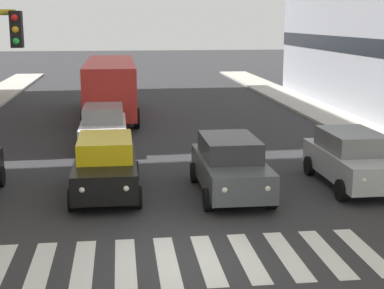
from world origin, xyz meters
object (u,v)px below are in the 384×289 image
(car_1, at_px, (230,165))
(car_row2_0, at_px, (104,127))
(car_2, at_px, (106,165))
(car_0, at_px, (352,158))
(bus_behind_traffic, at_px, (111,82))

(car_1, xyz_separation_m, car_row2_0, (3.92, -6.95, 0.00))
(car_2, bearing_deg, car_0, 179.55)
(car_1, relative_size, car_2, 1.00)
(car_row2_0, relative_size, bus_behind_traffic, 0.42)
(car_0, height_order, car_1, same)
(car_2, relative_size, car_row2_0, 1.00)
(car_row2_0, bearing_deg, bus_behind_traffic, -91.58)
(car_0, bearing_deg, car_2, -0.45)
(car_2, distance_m, bus_behind_traffic, 14.49)
(car_0, height_order, car_2, same)
(car_1, height_order, bus_behind_traffic, bus_behind_traffic)
(car_1, distance_m, car_row2_0, 7.98)
(car_1, bearing_deg, car_0, -174.07)
(car_0, xyz_separation_m, car_1, (3.98, 0.41, 0.00))
(car_2, bearing_deg, bus_behind_traffic, -90.00)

